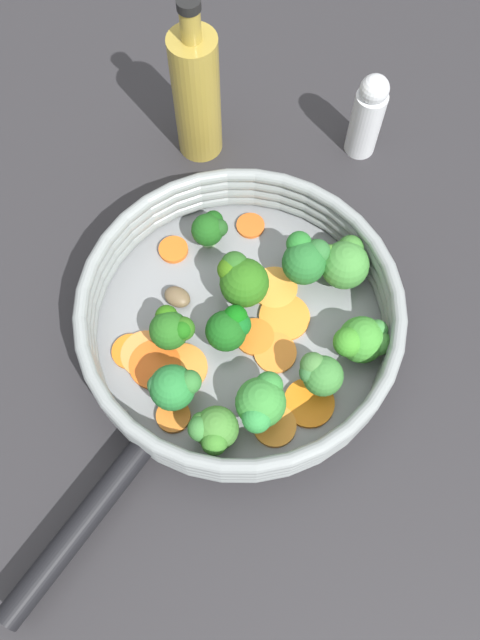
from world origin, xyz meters
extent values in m
plane|color=#272528|center=(0.00, 0.00, 0.00)|extent=(4.00, 4.00, 0.00)
cylinder|color=gray|center=(0.00, 0.00, 0.01)|extent=(0.28, 0.28, 0.01)
torus|color=gray|center=(0.00, 0.00, 0.02)|extent=(0.29, 0.29, 0.01)
torus|color=gray|center=(0.00, 0.00, 0.03)|extent=(0.29, 0.29, 0.01)
torus|color=gray|center=(0.00, 0.00, 0.05)|extent=(0.29, 0.29, 0.01)
torus|color=gray|center=(0.00, 0.00, 0.06)|extent=(0.29, 0.29, 0.01)
cylinder|color=black|center=(0.22, 0.02, 0.02)|extent=(0.17, 0.03, 0.02)
sphere|color=gray|center=(0.13, -0.02, 0.02)|extent=(0.01, 0.01, 0.01)
sphere|color=gray|center=(0.13, 0.04, 0.02)|extent=(0.01, 0.01, 0.01)
cylinder|color=#D95D1E|center=(-0.09, -0.06, 0.02)|extent=(0.04, 0.04, 0.00)
cylinder|color=orange|center=(0.08, -0.06, 0.02)|extent=(0.05, 0.05, 0.00)
cylinder|color=orange|center=(0.07, -0.01, 0.02)|extent=(0.05, 0.05, 0.00)
cylinder|color=orange|center=(-0.03, 0.03, 0.02)|extent=(0.07, 0.07, 0.00)
cylinder|color=orange|center=(0.05, 0.08, 0.02)|extent=(0.05, 0.05, 0.01)
cylinder|color=#F58C40|center=(0.08, -0.05, 0.02)|extent=(0.06, 0.06, 0.00)
cylinder|color=orange|center=(0.00, 0.04, 0.02)|extent=(0.06, 0.06, 0.00)
cylinder|color=#F49C38|center=(-0.05, 0.00, 0.02)|extent=(0.05, 0.05, 0.00)
cylinder|color=orange|center=(-0.02, -0.10, 0.02)|extent=(0.04, 0.04, 0.01)
cylinder|color=orange|center=(0.10, 0.01, 0.02)|extent=(0.04, 0.04, 0.01)
cylinder|color=orange|center=(0.02, 0.09, 0.02)|extent=(0.06, 0.06, 0.00)
cylinder|color=orange|center=(0.08, -0.03, 0.02)|extent=(0.06, 0.06, 0.00)
cylinder|color=orange|center=(0.00, 0.02, 0.02)|extent=(0.05, 0.05, 0.00)
cylinder|color=#7C995A|center=(0.05, 0.07, 0.02)|extent=(0.01, 0.01, 0.02)
sphere|color=#337E31|center=(0.05, 0.07, 0.05)|extent=(0.04, 0.04, 0.04)
sphere|color=#2D843A|center=(0.07, 0.07, 0.05)|extent=(0.03, 0.03, 0.03)
sphere|color=#2F7930|center=(0.04, 0.06, 0.05)|extent=(0.02, 0.02, 0.02)
cylinder|color=#6D9E57|center=(0.02, 0.00, 0.02)|extent=(0.01, 0.01, 0.01)
sphere|color=#155315|center=(0.02, 0.00, 0.04)|extent=(0.04, 0.04, 0.04)
sphere|color=#0C5C0D|center=(0.01, 0.00, 0.05)|extent=(0.02, 0.02, 0.02)
sphere|color=#0F5A1A|center=(0.01, 0.01, 0.04)|extent=(0.02, 0.02, 0.02)
cylinder|color=#8BB26B|center=(-0.10, 0.04, 0.02)|extent=(0.02, 0.02, 0.01)
sphere|color=#3E8035|center=(-0.10, 0.04, 0.04)|extent=(0.05, 0.05, 0.05)
sphere|color=#48882E|center=(-0.10, 0.03, 0.05)|extent=(0.02, 0.02, 0.02)
sphere|color=#38762C|center=(-0.12, 0.04, 0.05)|extent=(0.03, 0.03, 0.03)
cylinder|color=#6CA152|center=(-0.05, 0.10, 0.02)|extent=(0.02, 0.02, 0.01)
sphere|color=#3A872D|center=(-0.05, 0.10, 0.04)|extent=(0.04, 0.04, 0.04)
sphere|color=#388725|center=(-0.04, 0.09, 0.05)|extent=(0.03, 0.03, 0.03)
sphere|color=#3E8334|center=(-0.06, 0.11, 0.04)|extent=(0.02, 0.02, 0.02)
sphere|color=#387E37|center=(-0.06, 0.10, 0.04)|extent=(0.02, 0.02, 0.02)
cylinder|color=#7CB069|center=(0.00, 0.09, 0.02)|extent=(0.01, 0.01, 0.02)
sphere|color=#377532|center=(0.00, 0.09, 0.05)|extent=(0.04, 0.04, 0.04)
sphere|color=#3F7235|center=(0.00, 0.08, 0.05)|extent=(0.02, 0.02, 0.02)
sphere|color=#346D36|center=(0.01, 0.08, 0.05)|extent=(0.02, 0.02, 0.02)
cylinder|color=#669650|center=(0.09, 0.05, 0.02)|extent=(0.01, 0.01, 0.02)
sphere|color=#3D772D|center=(0.09, 0.05, 0.04)|extent=(0.04, 0.04, 0.04)
sphere|color=#377626|center=(0.10, 0.06, 0.05)|extent=(0.02, 0.02, 0.02)
sphere|color=#376D2B|center=(0.10, 0.04, 0.04)|extent=(0.02, 0.02, 0.02)
sphere|color=#377633|center=(0.10, 0.04, 0.04)|extent=(0.02, 0.02, 0.02)
cylinder|color=#5C8A4E|center=(-0.02, -0.02, 0.02)|extent=(0.01, 0.01, 0.02)
sphere|color=#275F15|center=(-0.02, -0.02, 0.05)|extent=(0.05, 0.05, 0.05)
sphere|color=#31600F|center=(-0.02, -0.03, 0.06)|extent=(0.02, 0.02, 0.02)
sphere|color=#26591C|center=(-0.03, -0.03, 0.06)|extent=(0.03, 0.03, 0.03)
sphere|color=#2B5814|center=(-0.03, -0.03, 0.05)|extent=(0.02, 0.02, 0.02)
cylinder|color=#769E50|center=(0.09, 0.00, 0.02)|extent=(0.02, 0.02, 0.02)
sphere|color=#247131|center=(0.09, 0.00, 0.04)|extent=(0.04, 0.04, 0.04)
sphere|color=#2D6C2E|center=(0.08, 0.01, 0.05)|extent=(0.02, 0.02, 0.02)
sphere|color=#2C6B37|center=(0.10, -0.01, 0.05)|extent=(0.02, 0.02, 0.02)
cylinder|color=#7AA158|center=(-0.08, 0.01, 0.02)|extent=(0.01, 0.01, 0.02)
sphere|color=#226228|center=(-0.08, 0.01, 0.05)|extent=(0.04, 0.04, 0.04)
sphere|color=#226C26|center=(-0.08, 0.00, 0.05)|extent=(0.02, 0.02, 0.02)
sphere|color=#29632C|center=(-0.09, 0.02, 0.05)|extent=(0.02, 0.02, 0.02)
cylinder|color=#679849|center=(0.05, -0.04, 0.02)|extent=(0.01, 0.01, 0.02)
sphere|color=#215B1A|center=(0.05, -0.04, 0.04)|extent=(0.04, 0.04, 0.04)
sphere|color=#296216|center=(0.04, -0.03, 0.04)|extent=(0.02, 0.02, 0.02)
sphere|color=#286310|center=(0.04, -0.05, 0.04)|extent=(0.02, 0.02, 0.02)
sphere|color=#185A11|center=(0.05, -0.03, 0.05)|extent=(0.02, 0.02, 0.02)
cylinder|color=#7BA86C|center=(-0.05, -0.08, 0.02)|extent=(0.01, 0.01, 0.01)
sphere|color=#184E15|center=(-0.05, -0.08, 0.04)|extent=(0.03, 0.03, 0.03)
sphere|color=#1C491A|center=(-0.06, -0.07, 0.04)|extent=(0.02, 0.02, 0.02)
sphere|color=#134411|center=(-0.06, -0.08, 0.04)|extent=(0.02, 0.02, 0.02)
ellipsoid|color=brown|center=(0.02, -0.06, 0.02)|extent=(0.02, 0.03, 0.01)
cylinder|color=silver|center=(-0.25, -0.04, 0.04)|extent=(0.03, 0.03, 0.08)
sphere|color=silver|center=(-0.25, -0.04, 0.09)|extent=(0.03, 0.03, 0.03)
cylinder|color=olive|center=(-0.14, -0.18, 0.07)|extent=(0.05, 0.05, 0.14)
cylinder|color=olive|center=(-0.14, -0.18, 0.16)|extent=(0.02, 0.02, 0.03)
cylinder|color=black|center=(-0.14, -0.18, 0.18)|extent=(0.02, 0.02, 0.01)
camera|label=1|loc=(0.17, 0.15, 0.55)|focal=35.00mm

